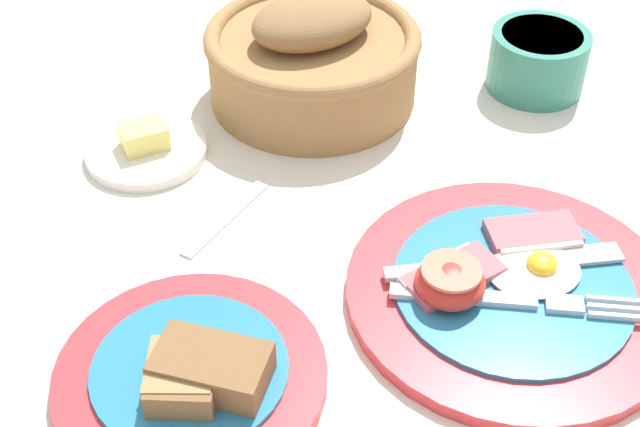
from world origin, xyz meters
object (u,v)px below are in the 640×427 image
(sugar_cup, at_px, (538,59))
(butter_dish, at_px, (146,148))
(teaspoon_by_saucer, at_px, (165,270))
(bread_plate, at_px, (192,375))
(bread_basket, at_px, (313,57))
(breakfast_plate, at_px, (507,288))

(sugar_cup, height_order, butter_dish, sugar_cup)
(sugar_cup, height_order, teaspoon_by_saucer, sugar_cup)
(sugar_cup, xyz_separation_m, butter_dish, (-0.39, -0.02, -0.02))
(teaspoon_by_saucer, bearing_deg, sugar_cup, 160.81)
(bread_plate, height_order, teaspoon_by_saucer, bread_plate)
(bread_basket, xyz_separation_m, butter_dish, (-0.17, -0.06, -0.04))
(breakfast_plate, xyz_separation_m, bread_basket, (-0.08, 0.30, 0.04))
(teaspoon_by_saucer, bearing_deg, bread_basket, -172.33)
(bread_plate, relative_size, teaspoon_by_saucer, 1.24)
(breakfast_plate, bearing_deg, bread_basket, 104.76)
(breakfast_plate, height_order, butter_dish, breakfast_plate)
(breakfast_plate, distance_m, teaspoon_by_saucer, 0.26)
(bread_basket, bearing_deg, breakfast_plate, -75.24)
(bread_plate, bearing_deg, butter_dish, 91.50)
(butter_dish, xyz_separation_m, teaspoon_by_saucer, (0.00, -0.16, -0.00))
(bread_plate, bearing_deg, breakfast_plate, 6.62)
(breakfast_plate, relative_size, bread_plate, 1.33)
(breakfast_plate, xyz_separation_m, bread_plate, (-0.24, -0.03, 0.00))
(bread_plate, relative_size, butter_dish, 1.71)
(butter_dish, distance_m, teaspoon_by_saucer, 0.16)
(breakfast_plate, distance_m, butter_dish, 0.35)
(bread_plate, height_order, bread_basket, bread_basket)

